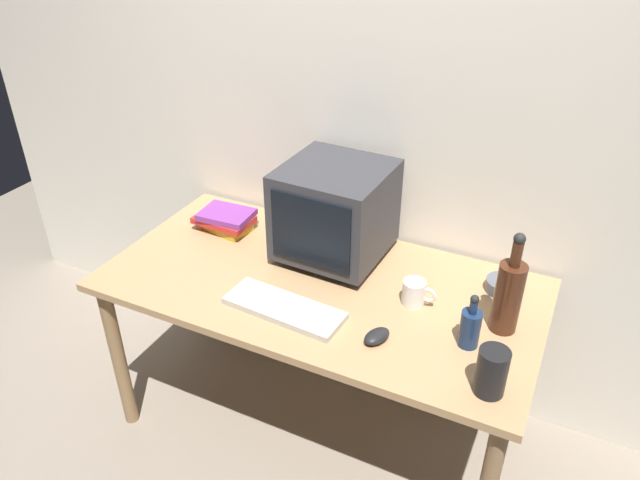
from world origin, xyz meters
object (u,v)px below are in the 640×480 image
object	(u,v)px
crt_monitor	(335,211)
bottle_short	(470,327)
keyboard	(284,308)
cd_spindle	(502,285)
mug	(415,293)
bottle_tall	(508,294)
book_stack	(226,220)
metal_canister	(492,372)
computer_mouse	(377,336)

from	to	relation	value
crt_monitor	bottle_short	distance (m)	0.68
crt_monitor	keyboard	world-z (taller)	crt_monitor
crt_monitor	cd_spindle	size ratio (longest dim) A/B	3.34
keyboard	cd_spindle	xyz separation A→B (m)	(0.64, 0.44, 0.01)
crt_monitor	bottle_short	world-z (taller)	crt_monitor
bottle_short	mug	bearing A→B (deg)	149.58
bottle_tall	book_stack	world-z (taller)	bottle_tall
keyboard	mug	size ratio (longest dim) A/B	3.50
crt_monitor	cd_spindle	bearing A→B (deg)	4.08
crt_monitor	metal_canister	distance (m)	0.85
mug	computer_mouse	bearing A→B (deg)	-100.56
computer_mouse	bottle_tall	distance (m)	0.44
bottle_tall	metal_canister	xyz separation A→B (m)	(0.02, -0.30, -0.06)
bottle_tall	bottle_short	bearing A→B (deg)	-122.37
cd_spindle	keyboard	bearing A→B (deg)	-145.49
bottle_tall	cd_spindle	world-z (taller)	bottle_tall
mug	bottle_short	bearing A→B (deg)	-30.42
keyboard	computer_mouse	xyz separation A→B (m)	(0.34, -0.00, 0.01)
keyboard	bottle_tall	world-z (taller)	bottle_tall
keyboard	book_stack	bearing A→B (deg)	146.28
computer_mouse	bottle_short	distance (m)	0.29
bottle_short	metal_canister	xyz separation A→B (m)	(0.10, -0.17, 0.00)
mug	book_stack	bearing A→B (deg)	170.86
keyboard	crt_monitor	bearing A→B (deg)	93.43
book_stack	metal_canister	bearing A→B (deg)	-20.41
bottle_short	book_stack	xyz separation A→B (m)	(-1.08, 0.27, -0.02)
book_stack	metal_canister	size ratio (longest dim) A/B	1.61
computer_mouse	book_stack	size ratio (longest dim) A/B	0.41
bottle_short	bottle_tall	bearing A→B (deg)	57.63
metal_canister	computer_mouse	bearing A→B (deg)	170.18
keyboard	mug	world-z (taller)	mug
crt_monitor	bottle_tall	distance (m)	0.70
cd_spindle	metal_canister	xyz separation A→B (m)	(0.06, -0.51, 0.05)
computer_mouse	bottle_tall	size ratio (longest dim) A/B	0.28
crt_monitor	book_stack	distance (m)	0.51
keyboard	cd_spindle	bearing A→B (deg)	38.72
crt_monitor	bottle_tall	size ratio (longest dim) A/B	1.11
metal_canister	book_stack	bearing A→B (deg)	159.59
crt_monitor	book_stack	size ratio (longest dim) A/B	1.66
computer_mouse	mug	bearing A→B (deg)	101.40
crt_monitor	book_stack	xyz separation A→B (m)	(-0.49, -0.02, -0.15)
mug	cd_spindle	bearing A→B (deg)	38.57
crt_monitor	keyboard	bearing A→B (deg)	-90.79
crt_monitor	mug	bearing A→B (deg)	-23.19
computer_mouse	cd_spindle	xyz separation A→B (m)	(0.30, 0.45, 0.00)
computer_mouse	mug	size ratio (longest dim) A/B	0.83
keyboard	computer_mouse	distance (m)	0.34
book_stack	cd_spindle	xyz separation A→B (m)	(1.12, 0.07, -0.02)
computer_mouse	bottle_short	bearing A→B (deg)	44.32
book_stack	metal_canister	xyz separation A→B (m)	(1.19, -0.44, 0.03)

